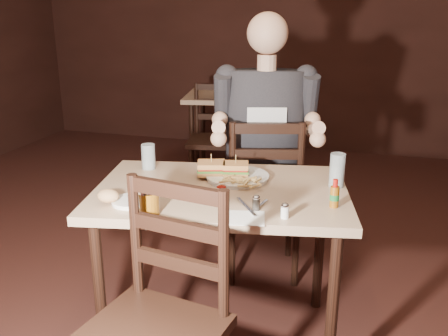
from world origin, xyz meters
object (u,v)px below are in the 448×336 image
(glass_right, at_px, (337,170))
(bg_chair_near, at_px, (214,141))
(side_plate, at_px, (131,202))
(glass_left, at_px, (148,157))
(chair_far, at_px, (263,196))
(bg_chair_far, at_px, (245,114))
(diner, at_px, (266,109))
(dinner_plate, at_px, (237,178))
(main_table, at_px, (221,207))
(syrup_dispenser, at_px, (149,201))
(hot_sauce, at_px, (335,193))
(bg_table, at_px, (231,103))

(glass_right, bearing_deg, bg_chair_near, 122.97)
(side_plate, bearing_deg, glass_left, 105.22)
(chair_far, distance_m, bg_chair_far, 2.42)
(diner, height_order, side_plate, diner)
(bg_chair_far, relative_size, dinner_plate, 3.21)
(main_table, bearing_deg, diner, 84.00)
(main_table, relative_size, glass_right, 8.07)
(syrup_dispenser, bearing_deg, diner, 64.79)
(glass_left, bearing_deg, side_plate, -74.78)
(diner, bearing_deg, glass_left, -151.57)
(dinner_plate, relative_size, side_plate, 1.87)
(bg_chair_near, distance_m, hot_sauce, 2.31)
(chair_far, xyz_separation_m, hot_sauce, (0.45, -0.77, 0.34))
(bg_table, height_order, bg_chair_near, bg_chair_near)
(dinner_plate, bearing_deg, hot_sauce, -25.12)
(bg_table, xyz_separation_m, bg_chair_far, (0.00, 0.55, -0.22))
(main_table, distance_m, bg_chair_far, 3.08)
(chair_far, bearing_deg, syrup_dispenser, 62.02)
(diner, distance_m, side_plate, 1.01)
(side_plate, bearing_deg, bg_table, 96.88)
(chair_far, xyz_separation_m, bg_chair_far, (-0.69, 2.32, -0.02))
(bg_table, xyz_separation_m, diner, (0.70, -1.82, 0.33))
(bg_chair_near, distance_m, diner, 1.55)
(bg_chair_near, height_order, hot_sauce, bg_chair_near)
(chair_far, bearing_deg, glass_left, 32.17)
(bg_chair_far, relative_size, glass_right, 6.03)
(dinner_plate, xyz_separation_m, side_plate, (-0.35, -0.41, -0.00))
(main_table, distance_m, chair_far, 0.72)
(bg_chair_near, height_order, glass_left, bg_chair_near)
(diner, distance_m, syrup_dispenser, 1.04)
(bg_chair_far, distance_m, syrup_dispenser, 3.41)
(bg_chair_near, distance_m, dinner_plate, 1.92)
(dinner_plate, bearing_deg, syrup_dispenser, -114.79)
(diner, bearing_deg, syrup_dispenser, -119.35)
(dinner_plate, height_order, glass_right, glass_right)
(chair_far, relative_size, bg_chair_near, 1.06)
(dinner_plate, distance_m, syrup_dispenser, 0.54)
(bg_table, xyz_separation_m, dinner_plate, (0.67, -2.32, 0.10))
(glass_left, bearing_deg, bg_chair_far, 94.20)
(chair_far, bearing_deg, dinner_plate, 73.60)
(main_table, bearing_deg, chair_far, 85.55)
(hot_sauce, bearing_deg, dinner_plate, 154.88)
(chair_far, bearing_deg, glass_right, 115.19)
(glass_left, bearing_deg, bg_chair_near, 96.84)
(bg_chair_near, xyz_separation_m, dinner_plate, (0.67, -1.77, 0.32))
(diner, xyz_separation_m, side_plate, (-0.37, -0.91, -0.23))
(chair_far, height_order, bg_chair_far, chair_far)
(chair_far, bearing_deg, diner, 90.00)
(bg_chair_far, xyz_separation_m, glass_left, (0.21, -2.83, 0.37))
(bg_chair_near, height_order, syrup_dispenser, bg_chair_near)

